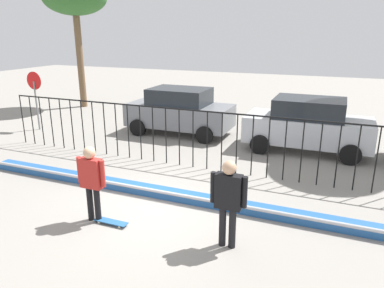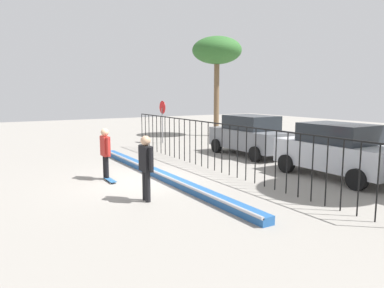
# 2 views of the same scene
# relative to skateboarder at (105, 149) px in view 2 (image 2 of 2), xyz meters

# --- Properties ---
(ground_plane) EXTENTS (60.00, 60.00, 0.00)m
(ground_plane) POSITION_rel_skateboarder_xyz_m (0.77, 1.00, -1.06)
(ground_plane) COLOR gray
(bowl_coping_ledge) EXTENTS (11.00, 0.40, 0.27)m
(bowl_coping_ledge) POSITION_rel_skateboarder_xyz_m (0.77, 1.69, -0.94)
(bowl_coping_ledge) COLOR #235699
(bowl_coping_ledge) RESTS_ON ground
(perimeter_fence) EXTENTS (14.04, 0.04, 1.85)m
(perimeter_fence) POSITION_rel_skateboarder_xyz_m (0.77, 4.02, 0.08)
(perimeter_fence) COLOR black
(perimeter_fence) RESTS_ON ground
(skateboarder) EXTENTS (0.71, 0.27, 1.76)m
(skateboarder) POSITION_rel_skateboarder_xyz_m (0.00, 0.00, 0.00)
(skateboarder) COLOR black
(skateboarder) RESTS_ON ground
(skateboard) EXTENTS (0.80, 0.20, 0.07)m
(skateboard) POSITION_rel_skateboarder_xyz_m (0.43, -0.00, -1.00)
(skateboard) COLOR #26598C
(skateboard) RESTS_ON ground
(camera_operator) EXTENTS (0.73, 0.28, 1.82)m
(camera_operator) POSITION_rel_skateboarder_xyz_m (3.08, 0.16, 0.03)
(camera_operator) COLOR black
(camera_operator) RESTS_ON ground
(parked_car_gray) EXTENTS (4.30, 2.12, 1.90)m
(parked_car_gray) POSITION_rel_skateboarder_xyz_m (-1.24, 7.47, -0.08)
(parked_car_gray) COLOR slate
(parked_car_gray) RESTS_ON ground
(parked_car_silver) EXTENTS (4.30, 2.12, 1.90)m
(parked_car_silver) POSITION_rel_skateboarder_xyz_m (3.90, 7.06, -0.08)
(parked_car_silver) COLOR #B7BABF
(parked_car_silver) RESTS_ON ground
(stop_sign) EXTENTS (0.76, 0.07, 2.50)m
(stop_sign) POSITION_rel_skateboarder_xyz_m (-7.20, 5.74, 0.56)
(stop_sign) COLOR slate
(stop_sign) RESTS_ON ground
(palm_tree_short) EXTENTS (3.35, 3.35, 6.74)m
(palm_tree_short) POSITION_rel_skateboarder_xyz_m (-8.65, 10.62, 4.66)
(palm_tree_short) COLOR brown
(palm_tree_short) RESTS_ON ground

